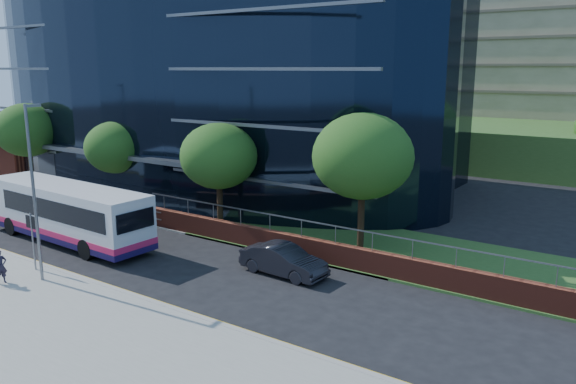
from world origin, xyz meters
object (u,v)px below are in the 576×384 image
Objects in this scene: street_sign at (32,229)px; pedestrian at (0,267)px; tree_far_d at (363,156)px; brick_pavilion at (21,151)px; parked_car at (283,260)px; tree_far_c at (219,156)px; tree_far_b at (116,148)px; tree_far_a at (27,130)px; city_bus at (68,213)px; streetlight_east at (34,188)px.

street_sign is 1.79× the size of pedestrian.
pedestrian is at bearing -129.48° from tree_far_d.
brick_pavilion is 1.96× the size of parked_car.
tree_far_c is 13.16m from pedestrian.
brick_pavilion is 1.42× the size of tree_far_b.
pedestrian is at bearing -32.27° from brick_pavilion.
city_bus is (14.62, -6.71, -3.14)m from tree_far_a.
tree_far_c is 0.87× the size of tree_far_d.
street_sign is 2.29m from pedestrian.
parked_car is (10.04, 6.51, -1.43)m from street_sign.
street_sign is 0.64× the size of parked_car.
brick_pavilion is at bearing 150.35° from street_sign.
pedestrian is at bearing -34.90° from tree_far_a.
tree_far_b is 0.93× the size of tree_far_c.
city_bus is at bearing -24.66° from tree_far_a.
brick_pavilion reaches higher than street_sign.
street_sign is 20.63m from tree_far_a.
city_bus reaches higher than street_sign.
tree_far_a is 0.58× the size of city_bus.
tree_far_c is (10.00, -0.50, 0.33)m from tree_far_b.
streetlight_east is (1.50, -0.59, 2.29)m from street_sign.
streetlight_east is at bearing -21.36° from street_sign.
tree_far_a is 1.07× the size of tree_far_c.
streetlight_east reaches higher than tree_far_a.
city_bus is 2.75× the size of parked_car.
parked_car is (17.54, -4.58, -3.49)m from tree_far_b.
city_bus is at bearing -25.39° from brick_pavilion.
tree_far_d is at bearing 1.51° from tree_far_b.
tree_far_d is (19.00, 0.50, 0.98)m from tree_far_b.
pedestrian is (-2.11, -12.48, -3.60)m from tree_far_c.
tree_far_c is 9.38m from parked_car.
brick_pavilion is at bearing 174.74° from tree_far_d.
parked_car is 2.80× the size of pedestrian.
street_sign is at bearing -29.65° from brick_pavilion.
brick_pavilion is at bearing 156.40° from city_bus.
streetlight_east is at bearing -129.40° from tree_far_d.
city_bus is (23.62, -11.21, -0.21)m from brick_pavilion.
pedestrian is (17.89, -12.48, -3.93)m from tree_far_a.
tree_far_d is (29.00, 1.00, 0.33)m from tree_far_a.
streetlight_east reaches higher than tree_far_d.
tree_far_d is at bearing -13.32° from parked_car.
city_bus is (-14.38, -7.71, -3.46)m from tree_far_d.
tree_far_a is 4.45× the size of pedestrian.
parked_car is (7.54, -4.08, -3.81)m from tree_far_c.
parked_car is (8.54, 7.09, -3.72)m from streetlight_east.
tree_far_c is at bearing 84.89° from streetlight_east.
streetlight_east is at bearing -30.46° from tree_far_a.
streetlight_east is 5.11× the size of pedestrian.
brick_pavilion is 10.48m from tree_far_a.
brick_pavilion is at bearing 168.12° from tree_far_b.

